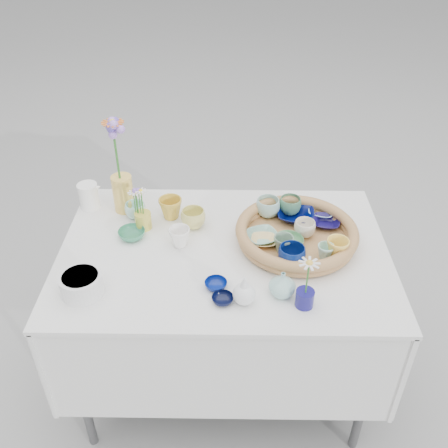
{
  "coord_description": "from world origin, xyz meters",
  "views": [
    {
      "loc": [
        0.02,
        -1.5,
        1.96
      ],
      "look_at": [
        0.0,
        0.02,
        0.87
      ],
      "focal_mm": 40.0,
      "sensor_mm": 36.0,
      "label": 1
    }
  ],
  "objects_px": {
    "wicker_tray": "(296,234)",
    "tall_vase_yellow": "(123,193)",
    "bud_vase_seafoam": "(282,284)",
    "display_table": "(224,375)"
  },
  "relations": [
    {
      "from": "display_table",
      "to": "tall_vase_yellow",
      "type": "height_order",
      "value": "tall_vase_yellow"
    },
    {
      "from": "bud_vase_seafoam",
      "to": "tall_vase_yellow",
      "type": "bearing_deg",
      "value": 140.82
    },
    {
      "from": "display_table",
      "to": "bud_vase_seafoam",
      "type": "bearing_deg",
      "value": -50.59
    },
    {
      "from": "display_table",
      "to": "wicker_tray",
      "type": "relative_size",
      "value": 2.66
    },
    {
      "from": "bud_vase_seafoam",
      "to": "tall_vase_yellow",
      "type": "xyz_separation_m",
      "value": [
        -0.63,
        0.51,
        0.03
      ]
    },
    {
      "from": "wicker_tray",
      "to": "tall_vase_yellow",
      "type": "height_order",
      "value": "tall_vase_yellow"
    },
    {
      "from": "wicker_tray",
      "to": "display_table",
      "type": "bearing_deg",
      "value": -169.88
    },
    {
      "from": "bud_vase_seafoam",
      "to": "wicker_tray",
      "type": "bearing_deg",
      "value": 75.09
    },
    {
      "from": "wicker_tray",
      "to": "bud_vase_seafoam",
      "type": "distance_m",
      "value": 0.31
    },
    {
      "from": "wicker_tray",
      "to": "tall_vase_yellow",
      "type": "relative_size",
      "value": 2.94
    }
  ]
}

